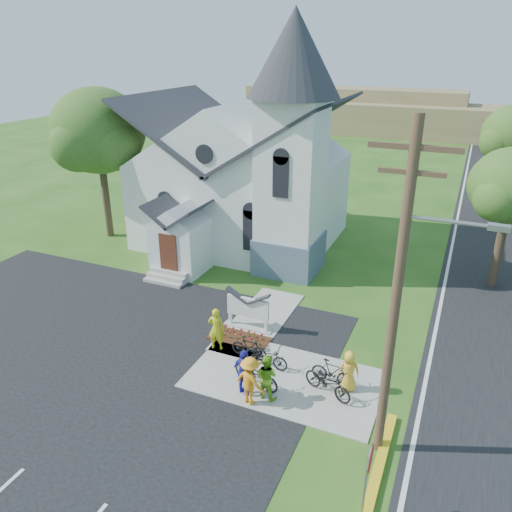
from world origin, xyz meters
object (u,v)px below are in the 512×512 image
at_px(bike_1, 249,348).
at_px(bike_4, 328,382).
at_px(bike_3, 332,372).
at_px(stop_sign, 368,469).
at_px(cyclist_1, 266,376).
at_px(cyclist_2, 244,373).
at_px(cyclist_4, 349,371).
at_px(bike_0, 256,373).
at_px(bike_2, 266,356).
at_px(utility_pole, 399,292).
at_px(cyclist_3, 250,381).
at_px(church_sign, 248,308).
at_px(cyclist_0, 216,329).

distance_m(bike_1, bike_4, 3.56).
xyz_separation_m(bike_3, bike_4, (0.03, -0.66, 0.03)).
distance_m(stop_sign, cyclist_1, 5.51).
bearing_deg(cyclist_2, bike_3, -121.25).
xyz_separation_m(bike_1, cyclist_4, (4.02, -0.38, 0.33)).
relative_size(bike_0, bike_3, 1.22).
bearing_deg(bike_4, bike_0, 123.10).
xyz_separation_m(bike_1, bike_2, (0.84, -0.25, 0.01)).
distance_m(cyclist_1, bike_4, 2.18).
bearing_deg(utility_pole, bike_0, 165.07).
height_order(cyclist_2, cyclist_3, cyclist_3).
bearing_deg(bike_2, bike_3, -85.37).
xyz_separation_m(church_sign, cyclist_2, (1.70, -4.06, -0.09)).
bearing_deg(bike_0, bike_2, 19.81).
bearing_deg(bike_2, bike_4, -99.65).
xyz_separation_m(cyclist_1, cyclist_2, (-0.76, -0.16, 0.04)).
bearing_deg(cyclist_4, bike_4, 22.03).
height_order(bike_3, cyclist_4, cyclist_4).
relative_size(cyclist_1, bike_4, 0.87).
xyz_separation_m(cyclist_0, cyclist_4, (5.47, -0.44, -0.13)).
distance_m(church_sign, cyclist_3, 4.86).
bearing_deg(bike_3, bike_4, -172.59).
bearing_deg(cyclist_0, bike_2, 160.15).
relative_size(bike_1, bike_2, 0.85).
bearing_deg(cyclist_3, cyclist_1, -112.21).
xyz_separation_m(cyclist_3, bike_4, (2.32, 1.47, -0.38)).
bearing_deg(bike_1, bike_4, -102.22).
bearing_deg(church_sign, bike_1, -64.55).
bearing_deg(cyclist_2, cyclist_1, -143.39).
distance_m(bike_0, bike_1, 1.73).
height_order(bike_1, cyclist_3, cyclist_3).
bearing_deg(bike_3, cyclist_1, 135.86).
relative_size(utility_pole, cyclist_4, 6.38).
relative_size(utility_pole, cyclist_2, 5.66).
xyz_separation_m(bike_1, cyclist_2, (0.75, -2.06, 0.43)).
bearing_deg(stop_sign, bike_3, 113.85).
bearing_deg(cyclist_4, bike_3, -31.97).
distance_m(bike_0, bike_4, 2.55).
bearing_deg(bike_4, cyclist_2, 134.10).
distance_m(church_sign, cyclist_4, 5.52).
xyz_separation_m(cyclist_1, bike_2, (-0.67, 1.65, -0.38)).
xyz_separation_m(bike_2, cyclist_4, (3.18, -0.13, 0.32)).
distance_m(cyclist_0, cyclist_2, 3.06).
bearing_deg(stop_sign, cyclist_1, 140.01).
bearing_deg(bike_3, cyclist_0, 91.34).
distance_m(church_sign, bike_1, 2.28).
bearing_deg(cyclist_1, bike_4, -145.06).
distance_m(stop_sign, bike_0, 6.29).
bearing_deg(bike_0, church_sign, 43.77).
xyz_separation_m(bike_0, cyclist_4, (3.08, 1.07, 0.28)).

